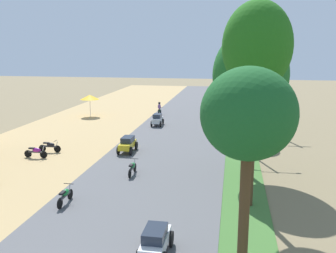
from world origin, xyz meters
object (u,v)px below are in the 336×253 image
(car_sedan_yellow, at_px, (128,144))
(vendor_umbrella, at_px, (90,97))
(median_tree_fifth, at_px, (240,66))
(utility_pole_near, at_px, (262,79))
(parked_motorbike_third, at_px, (50,146))
(streetlamp_mid, at_px, (240,76))
(motorbike_ahead_third, at_px, (65,195))
(median_tree_nearest, at_px, (248,116))
(motorbike_ahead_fifth, at_px, (160,109))
(median_tree_sixth, at_px, (239,62))
(median_tree_fourth, at_px, (240,78))
(streetlamp_near, at_px, (245,98))
(median_tree_second, at_px, (257,47))
(car_hatchback_silver, at_px, (157,119))
(median_tree_third, at_px, (250,75))
(parked_motorbike_second, at_px, (36,151))
(car_sedan_white, at_px, (155,240))

(car_sedan_yellow, bearing_deg, vendor_umbrella, 120.81)
(median_tree_fifth, distance_m, utility_pole_near, 3.90)
(parked_motorbike_third, height_order, streetlamp_mid, streetlamp_mid)
(utility_pole_near, bearing_deg, motorbike_ahead_third, -117.80)
(median_tree_nearest, bearing_deg, car_sedan_yellow, 119.92)
(median_tree_nearest, distance_m, motorbike_ahead_fifth, 32.27)
(median_tree_nearest, relative_size, median_tree_sixth, 0.95)
(motorbike_ahead_third, bearing_deg, median_tree_fourth, 61.83)
(median_tree_nearest, bearing_deg, streetlamp_near, 88.68)
(median_tree_nearest, distance_m, streetlamp_mid, 40.00)
(median_tree_second, relative_size, utility_pole_near, 1.06)
(median_tree_fifth, bearing_deg, car_sedan_yellow, -121.10)
(streetlamp_mid, bearing_deg, motorbike_ahead_third, -104.72)
(car_sedan_yellow, relative_size, car_hatchback_silver, 1.13)
(median_tree_second, distance_m, car_sedan_yellow, 14.42)
(utility_pole_near, bearing_deg, parked_motorbike_third, -143.85)
(streetlamp_mid, bearing_deg, median_tree_nearest, -90.57)
(vendor_umbrella, height_order, median_tree_second, median_tree_second)
(vendor_umbrella, xyz_separation_m, streetlamp_near, (17.45, -12.00, 1.89))
(median_tree_third, relative_size, streetlamp_mid, 1.27)
(median_tree_fourth, height_order, utility_pole_near, utility_pole_near)
(car_hatchback_silver, bearing_deg, median_tree_sixth, 48.39)
(median_tree_second, height_order, streetlamp_mid, median_tree_second)
(median_tree_fifth, height_order, utility_pole_near, utility_pole_near)
(median_tree_third, height_order, motorbike_ahead_third, median_tree_third)
(median_tree_nearest, bearing_deg, motorbike_ahead_fifth, 106.40)
(motorbike_ahead_third, distance_m, motorbike_ahead_fifth, 26.08)
(parked_motorbike_second, relative_size, median_tree_fifth, 0.23)
(streetlamp_near, bearing_deg, median_tree_nearest, -91.32)
(vendor_umbrella, relative_size, median_tree_fourth, 0.36)
(median_tree_nearest, distance_m, motorbike_ahead_third, 11.28)
(parked_motorbike_third, relative_size, utility_pole_near, 0.19)
(motorbike_ahead_fifth, bearing_deg, car_sedan_white, -79.30)
(parked_motorbike_second, height_order, parked_motorbike_third, same)
(parked_motorbike_third, distance_m, motorbike_ahead_third, 10.63)
(car_sedan_yellow, distance_m, car_hatchback_silver, 10.24)
(streetlamp_near, bearing_deg, median_tree_fourth, 93.93)
(median_tree_nearest, xyz_separation_m, median_tree_fifth, (0.17, 28.91, 0.25))
(median_tree_second, bearing_deg, streetlamp_mid, 90.22)
(motorbike_ahead_fifth, bearing_deg, streetlamp_mid, 44.95)
(motorbike_ahead_third, bearing_deg, parked_motorbike_third, 120.83)
(streetlamp_mid, height_order, motorbike_ahead_third, streetlamp_mid)
(car_sedan_white, relative_size, motorbike_ahead_fifth, 1.26)
(vendor_umbrella, distance_m, median_tree_nearest, 33.92)
(parked_motorbike_second, height_order, car_hatchback_silver, car_hatchback_silver)
(parked_motorbike_second, xyz_separation_m, car_sedan_white, (11.36, -11.61, 0.19))
(parked_motorbike_third, xyz_separation_m, car_sedan_white, (11.07, -13.25, 0.19))
(vendor_umbrella, distance_m, car_sedan_white, 31.88)
(median_tree_third, relative_size, median_tree_fourth, 1.29)
(car_sedan_white, distance_m, car_sedan_yellow, 15.15)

